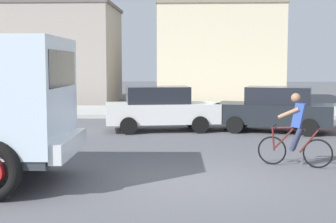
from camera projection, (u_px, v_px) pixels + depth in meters
ground_plane at (188, 182)px, 9.86m from camera, size 120.00×120.00×0.00m
sidewalk_far at (189, 112)px, 23.84m from camera, size 80.00×5.00×0.16m
cyclist at (296, 130)px, 11.34m from camera, size 1.64×0.72×1.72m
car_white_mid at (161, 108)px, 17.51m from camera, size 4.24×2.39×1.60m
car_far_side at (275, 109)px, 17.24m from camera, size 4.30×2.68×1.60m
building_corner_left at (28, 54)px, 31.17m from camera, size 11.46×6.47×6.11m
building_mid_block at (218, 55)px, 30.63m from camera, size 7.36×7.48×5.98m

